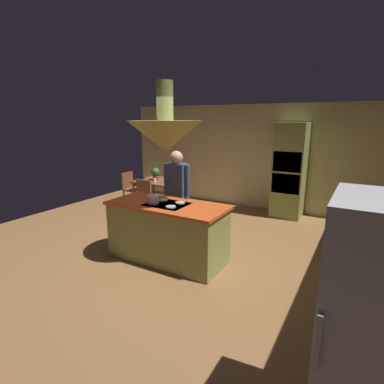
{
  "coord_description": "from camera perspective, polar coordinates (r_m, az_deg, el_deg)",
  "views": [
    {
      "loc": [
        2.59,
        -3.9,
        2.19
      ],
      "look_at": [
        0.1,
        0.4,
        1.0
      ],
      "focal_mm": 28.43,
      "sensor_mm": 36.0,
      "label": 1
    }
  ],
  "objects": [
    {
      "name": "refrigerator",
      "position": [
        2.4,
        32.09,
        -22.0
      ],
      "size": [
        0.72,
        0.74,
        1.76
      ],
      "color": "silver",
      "rests_on": "ground"
    },
    {
      "name": "person_at_island",
      "position": [
        5.37,
        -2.85,
        0.16
      ],
      "size": [
        0.53,
        0.22,
        1.66
      ],
      "color": "tan",
      "rests_on": "ground"
    },
    {
      "name": "microwave_on_counter",
      "position": [
        5.29,
        32.02,
        -0.92
      ],
      "size": [
        0.46,
        0.36,
        0.28
      ],
      "primitive_type": "cube",
      "color": "#232326",
      "rests_on": "counter_run_right"
    },
    {
      "name": "cup_on_table",
      "position": [
        7.14,
        -7.03,
        2.19
      ],
      "size": [
        0.07,
        0.07,
        0.09
      ],
      "primitive_type": "cylinder",
      "color": "white",
      "rests_on": "dining_table"
    },
    {
      "name": "counter_run_right",
      "position": [
        4.82,
        31.34,
        -9.49
      ],
      "size": [
        0.73,
        2.25,
        0.92
      ],
      "color": "#8C934C",
      "rests_on": "ground"
    },
    {
      "name": "dining_table",
      "position": [
        7.37,
        -6.27,
        1.4
      ],
      "size": [
        1.03,
        0.9,
        0.76
      ],
      "color": "brown",
      "rests_on": "ground"
    },
    {
      "name": "chair_at_corner",
      "position": [
        7.96,
        -11.44,
        0.97
      ],
      "size": [
        0.4,
        0.4,
        0.87
      ],
      "rotation": [
        0.0,
        0.0,
        1.57
      ],
      "color": "brown",
      "rests_on": "ground"
    },
    {
      "name": "oven_tower",
      "position": [
        7.19,
        17.79,
        3.81
      ],
      "size": [
        0.66,
        0.62,
        2.13
      ],
      "color": "#8C934C",
      "rests_on": "ground"
    },
    {
      "name": "chair_facing_island",
      "position": [
        6.9,
        -9.52,
        -0.87
      ],
      "size": [
        0.4,
        0.4,
        0.87
      ],
      "color": "brown",
      "rests_on": "ground"
    },
    {
      "name": "kitchen_island",
      "position": [
        4.83,
        -4.64,
        -7.48
      ],
      "size": [
        1.88,
        0.83,
        0.94
      ],
      "color": "#8C934C",
      "rests_on": "ground"
    },
    {
      "name": "pendant_light_over_table",
      "position": [
        7.22,
        -6.51,
        10.79
      ],
      "size": [
        0.32,
        0.32,
        0.82
      ],
      "color": "beige"
    },
    {
      "name": "canister_flour",
      "position": [
        4.12,
        32.29,
        -5.24
      ],
      "size": [
        0.1,
        0.1,
        0.19
      ],
      "primitive_type": "cylinder",
      "color": "silver",
      "rests_on": "counter_run_right"
    },
    {
      "name": "canister_tea",
      "position": [
        4.47,
        32.19,
        -3.74
      ],
      "size": [
        0.11,
        0.11,
        0.21
      ],
      "primitive_type": "cylinder",
      "color": "#E0B78C",
      "rests_on": "counter_run_right"
    },
    {
      "name": "chair_by_back_wall",
      "position": [
        7.94,
        -3.38,
        1.2
      ],
      "size": [
        0.4,
        0.4,
        0.87
      ],
      "rotation": [
        0.0,
        0.0,
        3.14
      ],
      "color": "brown",
      "rests_on": "ground"
    },
    {
      "name": "canister_sugar",
      "position": [
        4.3,
        32.21,
        -4.67
      ],
      "size": [
        0.12,
        0.12,
        0.17
      ],
      "primitive_type": "cylinder",
      "color": "silver",
      "rests_on": "counter_run_right"
    },
    {
      "name": "cooking_pot_on_cooktop",
      "position": [
        4.66,
        -7.29,
        -1.4
      ],
      "size": [
        0.18,
        0.18,
        0.12
      ],
      "primitive_type": "cylinder",
      "color": "#B2B2B7",
      "rests_on": "kitchen_island"
    },
    {
      "name": "range_hood",
      "position": [
        4.52,
        -5.0,
        10.7
      ],
      "size": [
        1.1,
        1.1,
        1.0
      ],
      "color": "#8C934C"
    },
    {
      "name": "potted_plant_on_table",
      "position": [
        7.37,
        -6.86,
        3.52
      ],
      "size": [
        0.2,
        0.2,
        0.3
      ],
      "color": "#99382D",
      "rests_on": "dining_table"
    },
    {
      "name": "ground",
      "position": [
        5.17,
        -3.25,
        -11.63
      ],
      "size": [
        8.16,
        8.16,
        0.0
      ],
      "primitive_type": "plane",
      "color": "olive"
    },
    {
      "name": "wall_back",
      "position": [
        7.84,
        10.67,
        6.55
      ],
      "size": [
        6.8,
        0.1,
        2.55
      ],
      "primitive_type": "cube",
      "color": "beige",
      "rests_on": "ground"
    }
  ]
}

